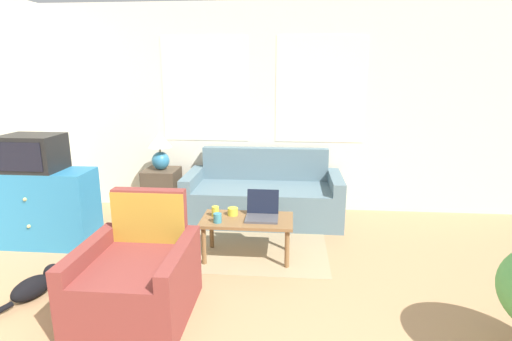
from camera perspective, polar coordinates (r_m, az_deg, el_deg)
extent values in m
cube|color=silver|center=(5.12, 1.85, 8.67)|extent=(6.79, 0.05, 2.60)
cube|color=white|center=(5.19, -7.31, 11.41)|extent=(1.10, 0.01, 1.30)
cube|color=white|center=(5.08, 9.18, 11.29)|extent=(1.10, 0.01, 1.30)
cube|color=#9E8966|center=(4.48, -0.52, -9.30)|extent=(1.58, 1.79, 0.01)
cube|color=slate|center=(4.87, 1.01, -4.71)|extent=(1.59, 0.81, 0.43)
cube|color=slate|center=(5.14, 1.29, -1.32)|extent=(1.59, 0.12, 0.83)
cube|color=slate|center=(4.98, -8.98, -3.55)|extent=(0.14, 0.81, 0.58)
cube|color=slate|center=(4.86, 11.25, -4.07)|extent=(0.14, 0.81, 0.58)
cube|color=brown|center=(3.18, -16.75, -15.85)|extent=(0.58, 0.85, 0.44)
cube|color=brown|center=(3.40, -14.68, -9.66)|extent=(0.58, 0.10, 0.87)
cube|color=brown|center=(3.29, -22.53, -14.15)|extent=(0.10, 0.85, 0.56)
cube|color=brown|center=(3.05, -10.63, -15.57)|extent=(0.10, 0.85, 0.56)
cube|color=#A87F28|center=(3.31, -15.11, -8.37)|extent=(0.59, 0.01, 0.63)
cube|color=teal|center=(4.71, -28.44, -4.70)|extent=(1.12, 0.42, 0.80)
sphere|color=tan|center=(4.50, -30.14, -3.58)|extent=(0.04, 0.04, 0.04)
sphere|color=tan|center=(4.58, -29.71, -6.94)|extent=(0.04, 0.04, 0.04)
cube|color=black|center=(4.57, -29.27, 2.24)|extent=(0.55, 0.41, 0.36)
cube|color=black|center=(4.41, -30.78, 1.67)|extent=(0.45, 0.01, 0.28)
cube|color=#4C3D2D|center=(5.26, -13.23, -2.84)|extent=(0.42, 0.42, 0.57)
ellipsoid|color=teal|center=(5.16, -13.47, 1.38)|extent=(0.22, 0.22, 0.23)
cylinder|color=tan|center=(5.14, -13.56, 2.94)|extent=(0.02, 0.02, 0.06)
cone|color=white|center=(5.11, -13.64, 4.29)|extent=(0.30, 0.30, 0.19)
cube|color=brown|center=(3.86, -1.27, -7.09)|extent=(0.88, 0.47, 0.03)
cylinder|color=brown|center=(3.83, -7.46, -10.62)|extent=(0.04, 0.04, 0.37)
cylinder|color=brown|center=(3.75, 4.46, -11.12)|extent=(0.04, 0.04, 0.37)
cylinder|color=brown|center=(4.16, -6.37, -8.54)|extent=(0.04, 0.04, 0.37)
cylinder|color=brown|center=(4.09, 4.52, -8.93)|extent=(0.04, 0.04, 0.37)
cube|color=#47474C|center=(3.83, 0.83, -6.88)|extent=(0.31, 0.24, 0.02)
cube|color=black|center=(3.93, 0.99, -4.43)|extent=(0.31, 0.07, 0.23)
cylinder|color=gold|center=(3.92, -5.84, -5.83)|extent=(0.07, 0.07, 0.10)
cylinder|color=teal|center=(3.76, -5.52, -6.76)|extent=(0.08, 0.08, 0.09)
cylinder|color=gold|center=(3.94, -3.33, -5.87)|extent=(0.10, 0.10, 0.07)
ellipsoid|color=black|center=(3.78, -29.40, -14.43)|extent=(0.28, 0.38, 0.17)
sphere|color=black|center=(3.87, -27.06, -12.82)|extent=(0.14, 0.14, 0.14)
cylinder|color=black|center=(3.68, -32.75, -16.45)|extent=(0.10, 0.19, 0.04)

